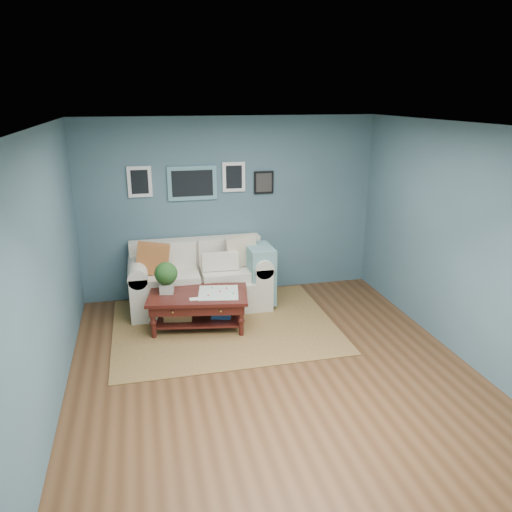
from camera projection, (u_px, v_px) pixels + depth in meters
name	position (u px, v px, depth m)	size (l,w,h in m)	color
room_shell	(271.00, 255.00, 5.30)	(5.00, 5.02, 2.70)	brown
area_rug	(224.00, 325.00, 6.76)	(2.94, 2.35, 0.01)	brown
loveseat	(205.00, 278.00, 7.31)	(2.05, 0.93, 1.05)	beige
coffee_table	(193.00, 299.00, 6.61)	(1.41, 0.97, 0.91)	#351210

